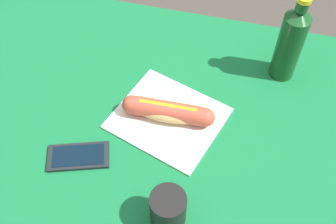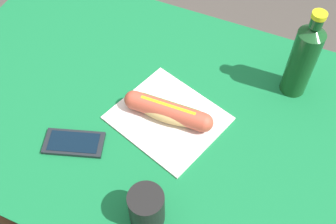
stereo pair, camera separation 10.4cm
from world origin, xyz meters
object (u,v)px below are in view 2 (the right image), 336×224
(hot_dog, at_px, (168,111))
(soda_bottle, at_px, (303,59))
(cell_phone, at_px, (74,143))
(drinking_cup, at_px, (147,208))

(hot_dog, height_order, soda_bottle, soda_bottle)
(hot_dog, relative_size, soda_bottle, 0.91)
(soda_bottle, bearing_deg, hot_dog, -139.31)
(hot_dog, distance_m, cell_phone, 0.25)
(drinking_cup, bearing_deg, hot_dog, 104.15)
(hot_dog, bearing_deg, drinking_cup, -75.85)
(cell_phone, height_order, soda_bottle, soda_bottle)
(cell_phone, xyz_separation_m, soda_bottle, (0.45, 0.39, 0.11))
(soda_bottle, height_order, drinking_cup, soda_bottle)
(cell_phone, bearing_deg, soda_bottle, 41.33)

